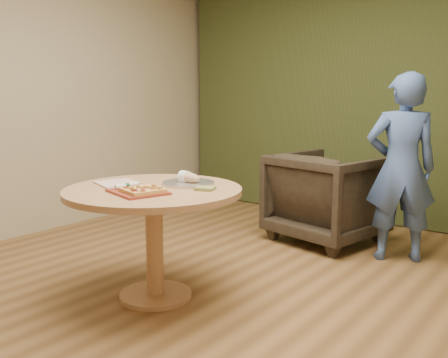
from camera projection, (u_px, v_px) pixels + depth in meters
room_shell at (201, 86)px, 2.88m from camera, size 5.04×6.04×2.84m
curtain at (381, 89)px, 5.15m from camera, size 4.80×0.14×2.78m
pedestal_table at (154, 209)px, 3.27m from camera, size 1.16×1.16×0.75m
pizza_paddle at (137, 192)px, 3.09m from camera, size 0.47×0.37×0.01m
flatbread_pizza at (143, 190)px, 3.03m from camera, size 0.27×0.27×0.04m
cutlery_roll at (127, 186)px, 3.17m from camera, size 0.05×0.20×0.03m
newspaper at (118, 183)px, 3.38m from camera, size 0.37×0.34×0.01m
serving_tray at (188, 183)px, 3.38m from camera, size 0.36×0.36×0.02m
bread_roll at (187, 178)px, 3.38m from camera, size 0.19×0.09×0.09m
green_packet at (205, 189)px, 3.17m from camera, size 0.15×0.14×0.02m
armchair at (328, 193)px, 4.60m from camera, size 1.03×0.98×0.91m
person_standing at (401, 168)px, 4.02m from camera, size 0.67×0.60×1.53m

